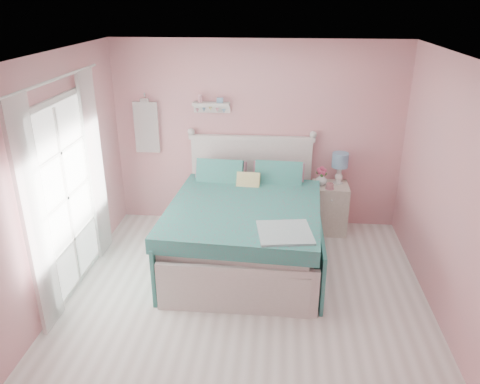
# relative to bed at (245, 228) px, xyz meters

# --- Properties ---
(floor) EXTENTS (4.50, 4.50, 0.00)m
(floor) POSITION_rel_bed_xyz_m (0.08, -1.12, -0.43)
(floor) COLOR beige
(floor) RESTS_ON ground
(room_shell) EXTENTS (4.50, 4.50, 4.50)m
(room_shell) POSITION_rel_bed_xyz_m (0.08, -1.12, 1.16)
(room_shell) COLOR pink
(room_shell) RESTS_ON floor
(bed) EXTENTS (1.89, 2.31, 1.31)m
(bed) POSITION_rel_bed_xyz_m (0.00, 0.00, 0.00)
(bed) COLOR silver
(bed) RESTS_ON floor
(nightstand) EXTENTS (0.48, 0.48, 0.70)m
(nightstand) POSITION_rel_bed_xyz_m (1.11, 0.87, -0.08)
(nightstand) COLOR beige
(nightstand) RESTS_ON floor
(table_lamp) EXTENTS (0.22, 0.22, 0.44)m
(table_lamp) POSITION_rel_bed_xyz_m (1.22, 0.95, 0.58)
(table_lamp) COLOR white
(table_lamp) RESTS_ON nightstand
(vase) EXTENTS (0.21, 0.21, 0.17)m
(vase) POSITION_rel_bed_xyz_m (0.98, 0.87, 0.36)
(vase) COLOR white
(vase) RESTS_ON nightstand
(teacup) EXTENTS (0.12, 0.12, 0.08)m
(teacup) POSITION_rel_bed_xyz_m (1.08, 0.73, 0.31)
(teacup) COLOR pink
(teacup) RESTS_ON nightstand
(roses) EXTENTS (0.14, 0.11, 0.12)m
(roses) POSITION_rel_bed_xyz_m (0.98, 0.87, 0.48)
(roses) COLOR #D84A76
(roses) RESTS_ON vase
(wall_shelf) EXTENTS (0.50, 0.15, 0.25)m
(wall_shelf) POSITION_rel_bed_xyz_m (-0.55, 1.07, 1.31)
(wall_shelf) COLOR silver
(wall_shelf) RESTS_ON room_shell
(hanging_dress) EXTENTS (0.34, 0.03, 0.72)m
(hanging_dress) POSITION_rel_bed_xyz_m (-1.48, 1.06, 0.97)
(hanging_dress) COLOR white
(hanging_dress) RESTS_ON room_shell
(french_door) EXTENTS (0.04, 1.32, 2.16)m
(french_door) POSITION_rel_bed_xyz_m (-1.90, -0.72, 0.65)
(french_door) COLOR silver
(french_door) RESTS_ON floor
(curtain_near) EXTENTS (0.04, 0.40, 2.32)m
(curtain_near) POSITION_rel_bed_xyz_m (-1.84, -1.46, 0.75)
(curtain_near) COLOR white
(curtain_near) RESTS_ON floor
(curtain_far) EXTENTS (0.04, 0.40, 2.32)m
(curtain_far) POSITION_rel_bed_xyz_m (-1.84, 0.03, 0.75)
(curtain_far) COLOR white
(curtain_far) RESTS_ON floor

